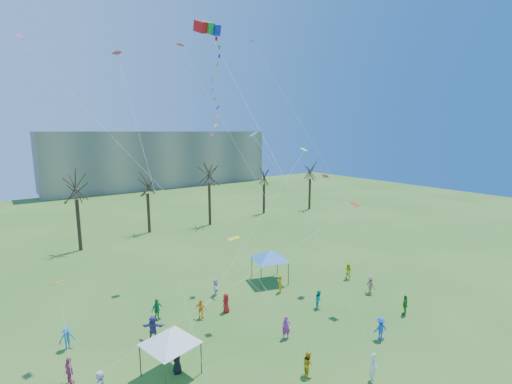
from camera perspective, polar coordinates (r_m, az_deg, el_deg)
ground at (r=25.43m, az=9.29°, el=-26.72°), size 160.00×160.00×0.00m
distant_building at (r=103.27m, az=-14.96°, el=5.18°), size 60.00×14.00×15.00m
bare_tree_row at (r=53.63m, az=-15.68°, el=0.58°), size 67.81×8.34×10.77m
hero_kite_flyer at (r=25.08m, az=18.27°, el=-25.17°), size 0.79×0.75×1.81m
big_box_kite at (r=22.98m, az=-5.93°, el=16.14°), size 3.80×5.41×21.99m
canopy_tent_white at (r=24.20m, az=-13.61°, el=-21.57°), size 3.97×3.97×3.06m
canopy_tent_blue at (r=36.32m, az=2.22°, el=-10.02°), size 4.21×4.21×3.30m
festival_crowd at (r=28.58m, az=-3.02°, el=-20.12°), size 27.12×14.40×1.80m
small_kites_aloft at (r=29.00m, az=-4.62°, el=6.93°), size 25.81×19.40×32.44m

